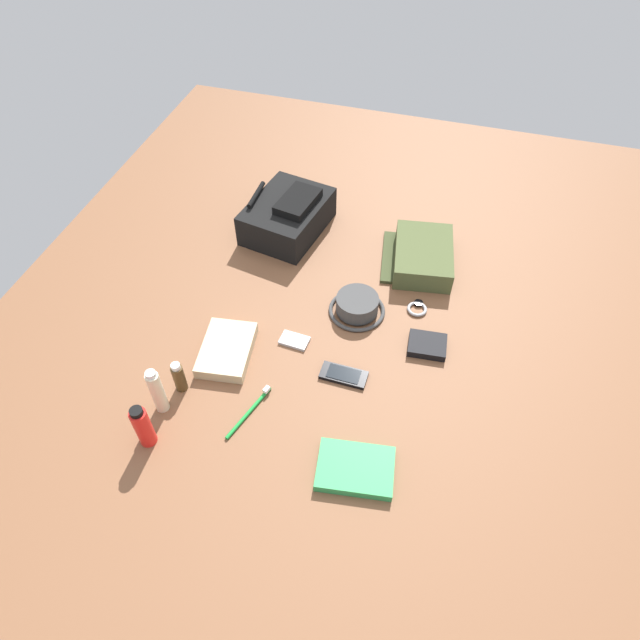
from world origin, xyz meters
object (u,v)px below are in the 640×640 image
at_px(cologne_bottle, 179,377).
at_px(toothbrush, 251,409).
at_px(toiletry_pouch, 422,256).
at_px(wristwatch, 417,308).
at_px(sunscreen_spray, 143,426).
at_px(folded_towel, 227,350).
at_px(backpack, 288,215).
at_px(paperback_novel, 355,469).
at_px(bucket_hat, 357,306).
at_px(lotion_bottle, 157,391).
at_px(wallet, 427,345).
at_px(cell_phone, 344,375).
at_px(media_player, 295,341).

bearing_deg(cologne_bottle, toothbrush, -94.23).
relative_size(toiletry_pouch, wristwatch, 4.05).
xyz_separation_m(sunscreen_spray, folded_towel, (0.32, -0.09, -0.05)).
xyz_separation_m(toiletry_pouch, sunscreen_spray, (-0.86, 0.56, 0.03)).
xyz_separation_m(backpack, toiletry_pouch, (-0.05, -0.48, -0.03)).
xyz_separation_m(paperback_novel, folded_towel, (0.25, 0.45, 0.01)).
height_order(bucket_hat, toothbrush, bucket_hat).
bearing_deg(toothbrush, lotion_bottle, 103.94).
xyz_separation_m(wristwatch, wallet, (-0.14, -0.05, 0.01)).
relative_size(cell_phone, wristwatch, 1.87).
bearing_deg(toothbrush, paperback_novel, -106.53).
height_order(backpack, wallet, backpack).
bearing_deg(bucket_hat, wristwatch, -71.05).
height_order(bucket_hat, lotion_bottle, lotion_bottle).
distance_m(media_player, wallet, 0.39).
distance_m(cell_phone, wallet, 0.27).
bearing_deg(folded_towel, wallet, -71.51).
bearing_deg(paperback_novel, wallet, -13.78).
height_order(sunscreen_spray, wallet, sunscreen_spray).
height_order(sunscreen_spray, cologne_bottle, sunscreen_spray).
relative_size(bucket_hat, lotion_bottle, 1.10).
bearing_deg(media_player, toiletry_pouch, -34.47).
relative_size(sunscreen_spray, paperback_novel, 0.70).
bearing_deg(backpack, paperback_novel, -151.59).
xyz_separation_m(wristwatch, folded_towel, (-0.33, 0.50, 0.01)).
xyz_separation_m(toiletry_pouch, paperback_novel, (-0.79, 0.03, -0.02)).
bearing_deg(lotion_bottle, toiletry_pouch, -37.07).
relative_size(backpack, toiletry_pouch, 1.20).
relative_size(toiletry_pouch, wallet, 2.62).
distance_m(media_player, folded_towel, 0.20).
xyz_separation_m(lotion_bottle, cell_phone, (0.24, -0.44, -0.07)).
distance_m(bucket_hat, cell_phone, 0.25).
bearing_deg(toiletry_pouch, lotion_bottle, 142.93).
distance_m(cologne_bottle, wristwatch, 0.75).
bearing_deg(media_player, paperback_novel, -142.22).
relative_size(sunscreen_spray, wallet, 1.31).
bearing_deg(backpack, toothbrush, -169.16).
height_order(media_player, wristwatch, same).
xyz_separation_m(cell_phone, toothbrush, (-0.18, 0.21, -0.00)).
xyz_separation_m(cell_phone, folded_towel, (-0.02, 0.35, 0.01)).
bearing_deg(paperback_novel, cell_phone, 20.43).
bearing_deg(backpack, sunscreen_spray, 174.98).
bearing_deg(bucket_hat, lotion_bottle, 139.30).
xyz_separation_m(toiletry_pouch, cologne_bottle, (-0.68, 0.55, 0.01)).
xyz_separation_m(sunscreen_spray, wallet, (0.50, -0.64, -0.06)).
bearing_deg(paperback_novel, lotion_bottle, 86.38).
bearing_deg(media_player, bucket_hat, -41.27).
xyz_separation_m(cell_phone, media_player, (0.08, 0.17, -0.00)).
bearing_deg(toiletry_pouch, media_player, 145.53).
xyz_separation_m(backpack, media_player, (-0.48, -0.18, -0.06)).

